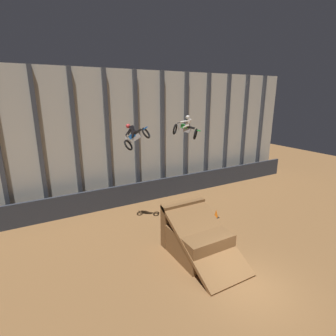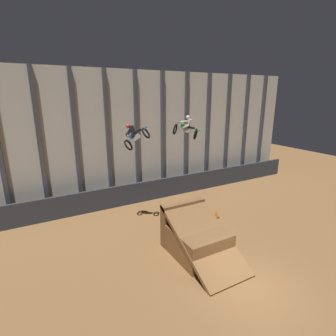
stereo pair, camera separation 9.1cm
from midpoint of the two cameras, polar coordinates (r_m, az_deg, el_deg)
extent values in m
plane|color=olive|center=(13.31, 17.14, -23.48)|extent=(60.00, 60.00, 0.00)
cube|color=beige|center=(21.29, -7.19, 6.88)|extent=(32.00, 0.12, 10.12)
cube|color=#3D424C|center=(19.58, -26.35, 4.62)|extent=(0.28, 0.28, 10.12)
cube|color=#3D424C|center=(19.83, -19.61, 5.46)|extent=(0.28, 0.28, 10.12)
cube|color=#3D424C|center=(20.34, -13.11, 6.19)|extent=(0.28, 0.28, 10.12)
cube|color=#3D424C|center=(21.11, -6.99, 6.81)|extent=(0.28, 0.28, 10.12)
cube|color=#3D424C|center=(22.10, -1.34, 7.32)|extent=(0.28, 0.28, 10.12)
cube|color=#3D424C|center=(23.28, 3.79, 7.71)|extent=(0.28, 0.28, 10.12)
cube|color=#3D424C|center=(24.63, 8.40, 8.01)|extent=(0.28, 0.28, 10.12)
cube|color=#3D424C|center=(26.11, 12.51, 8.24)|extent=(0.28, 0.28, 10.12)
cube|color=#3D424C|center=(27.72, 16.17, 8.41)|extent=(0.28, 0.28, 10.12)
cube|color=#3D424C|center=(29.42, 19.41, 8.53)|extent=(0.28, 0.28, 10.12)
cube|color=#2D333D|center=(21.07, -5.29, -5.10)|extent=(31.36, 0.20, 1.63)
cube|color=brown|center=(14.63, 6.01, -15.38)|extent=(2.61, 3.18, 1.47)
cube|color=brown|center=(15.35, 3.13, -11.62)|extent=(2.66, 0.50, 2.45)
cube|color=olive|center=(13.91, 7.75, -14.86)|extent=(2.66, 4.63, 2.63)
torus|color=black|center=(16.17, -8.79, 4.93)|extent=(0.87, 0.87, 0.67)
torus|color=black|center=(15.60, -5.00, 7.58)|extent=(0.87, 0.87, 0.67)
cube|color=#B7B7BC|center=(15.86, -7.03, 6.70)|extent=(0.54, 0.55, 0.52)
cube|color=blue|center=(15.95, -7.88, 6.97)|extent=(0.49, 0.50, 0.45)
cube|color=black|center=(15.79, -6.84, 7.80)|extent=(0.49, 0.49, 0.41)
cube|color=blue|center=(15.58, -5.24, 8.58)|extent=(0.33, 0.33, 0.25)
cylinder|color=#B7B7BC|center=(16.11, -8.78, 5.98)|extent=(0.38, 0.39, 0.35)
cylinder|color=black|center=(16.12, -9.15, 6.77)|extent=(0.17, 0.65, 0.04)
cube|color=black|center=(15.90, -7.94, 8.26)|extent=(0.42, 0.42, 0.53)
sphere|color=red|center=(15.98, -8.84, 9.02)|extent=(0.44, 0.44, 0.36)
cylinder|color=black|center=(15.79, -7.76, 7.30)|extent=(0.26, 0.26, 0.43)
cylinder|color=black|center=(16.01, -7.42, 7.42)|extent=(0.26, 0.26, 0.43)
cylinder|color=black|center=(15.86, -8.86, 7.77)|extent=(0.32, 0.32, 0.47)
cylinder|color=black|center=(16.15, -8.38, 7.93)|extent=(0.32, 0.32, 0.47)
torus|color=black|center=(17.45, 1.38, 8.45)|extent=(0.70, 0.68, 0.74)
torus|color=black|center=(17.17, 5.84, 7.38)|extent=(0.70, 0.68, 0.74)
cube|color=#B7B7BC|center=(17.26, 3.84, 8.27)|extent=(0.52, 0.53, 0.37)
cube|color=green|center=(17.27, 3.43, 9.04)|extent=(0.47, 0.48, 0.32)
cube|color=black|center=(17.19, 4.72, 8.80)|extent=(0.51, 0.52, 0.22)
cube|color=green|center=(17.11, 6.35, 8.14)|extent=(0.35, 0.36, 0.13)
cylinder|color=#B7B7BC|center=(17.36, 2.10, 9.08)|extent=(0.15, 0.16, 0.55)
cylinder|color=black|center=(17.32, 2.38, 9.82)|extent=(0.57, 0.39, 0.04)
cube|color=silver|center=(17.18, 4.27, 9.86)|extent=(0.48, 0.48, 0.53)
sphere|color=silver|center=(17.16, 4.16, 10.97)|extent=(0.40, 0.40, 0.30)
cylinder|color=silver|center=(17.12, 3.81, 9.02)|extent=(0.38, 0.38, 0.27)
cylinder|color=silver|center=(17.35, 3.99, 9.11)|extent=(0.38, 0.38, 0.27)
cylinder|color=silver|center=(17.07, 3.38, 10.05)|extent=(0.42, 0.43, 0.16)
cylinder|color=silver|center=(17.38, 3.63, 10.15)|extent=(0.42, 0.43, 0.16)
cube|color=black|center=(18.88, 10.24, -10.50)|extent=(0.36, 0.36, 0.03)
cone|color=orange|center=(18.76, 10.29, -9.70)|extent=(0.28, 0.28, 0.55)
cube|color=black|center=(17.26, 10.93, -13.18)|extent=(0.36, 0.36, 0.03)
cone|color=orange|center=(17.13, 10.98, -12.33)|extent=(0.28, 0.28, 0.55)
camera|label=1|loc=(0.05, -90.16, -0.04)|focal=28.00mm
camera|label=2|loc=(0.05, 89.84, 0.04)|focal=28.00mm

